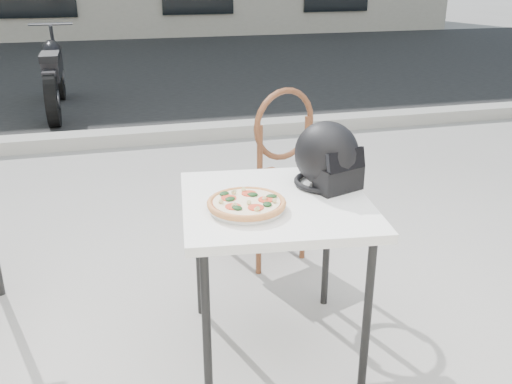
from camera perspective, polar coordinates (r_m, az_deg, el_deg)
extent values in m
plane|color=#989590|center=(2.80, -3.35, -12.26)|extent=(80.00, 80.00, 0.00)
cube|color=black|center=(9.42, -12.11, 11.86)|extent=(30.00, 8.00, 0.00)
cube|color=#9D9B93|center=(5.50, -9.67, 5.69)|extent=(30.00, 0.25, 0.12)
cube|color=white|center=(2.26, 1.98, -1.20)|extent=(0.82, 0.82, 0.04)
cylinder|color=black|center=(2.14, -4.97, -13.48)|extent=(0.04, 0.04, 0.66)
cylinder|color=black|center=(2.24, 11.05, -12.05)|extent=(0.04, 0.04, 0.66)
cylinder|color=black|center=(2.66, -5.72, -5.93)|extent=(0.04, 0.04, 0.66)
cylinder|color=black|center=(2.74, 7.09, -5.10)|extent=(0.04, 0.04, 0.66)
cylinder|color=silver|center=(2.16, -0.95, -1.70)|extent=(0.29, 0.29, 0.01)
torus|color=silver|center=(2.16, -0.95, -1.57)|extent=(0.30, 0.30, 0.01)
cylinder|color=#D48A4D|center=(2.15, -0.95, -1.23)|extent=(0.36, 0.36, 0.01)
torus|color=#D48A4D|center=(2.15, -0.95, -1.08)|extent=(0.37, 0.37, 0.02)
cylinder|color=#A83112|center=(2.15, -0.95, -1.05)|extent=(0.33, 0.33, 0.00)
cylinder|color=#F7E3BD|center=(2.15, -0.95, -0.98)|extent=(0.32, 0.32, 0.00)
cylinder|color=#DF4127|center=(2.16, 0.98, -0.76)|extent=(0.07, 0.07, 0.00)
cylinder|color=#DF4127|center=(2.21, -0.71, -0.14)|extent=(0.07, 0.07, 0.00)
cylinder|color=#DF4127|center=(2.17, -2.74, -0.60)|extent=(0.07, 0.07, 0.00)
cylinder|color=#DF4127|center=(2.10, -2.31, -1.45)|extent=(0.07, 0.07, 0.00)
cylinder|color=#DF4127|center=(2.09, -0.02, -1.56)|extent=(0.07, 0.07, 0.00)
ellipsoid|color=#143716|center=(2.20, -0.34, -0.25)|extent=(0.05, 0.04, 0.01)
ellipsoid|color=#143716|center=(2.16, -2.61, -0.69)|extent=(0.05, 0.05, 0.01)
ellipsoid|color=#143716|center=(2.11, 1.14, -1.23)|extent=(0.04, 0.05, 0.01)
ellipsoid|color=#143716|center=(2.08, -1.91, -1.59)|extent=(0.05, 0.05, 0.01)
ellipsoid|color=#143716|center=(2.18, 1.57, -0.42)|extent=(0.05, 0.04, 0.01)
ellipsoid|color=#143716|center=(2.21, -3.20, -0.16)|extent=(0.05, 0.05, 0.01)
cylinder|color=#D2C580|center=(2.11, -0.71, -1.07)|extent=(0.02, 0.03, 0.02)
cylinder|color=#D2C580|center=(2.21, -2.23, 0.00)|extent=(0.03, 0.03, 0.02)
cylinder|color=#D2C580|center=(2.15, 0.87, -0.65)|extent=(0.03, 0.02, 0.02)
cylinder|color=#D2C580|center=(2.24, -1.25, 0.24)|extent=(0.02, 0.03, 0.02)
cylinder|color=#D2C580|center=(2.06, 0.11, -1.71)|extent=(0.03, 0.03, 0.02)
cylinder|color=#D2C580|center=(2.13, -3.52, -0.93)|extent=(0.03, 0.02, 0.02)
cylinder|color=#D2C580|center=(2.13, 1.85, -0.88)|extent=(0.02, 0.02, 0.02)
cylinder|color=#D2C580|center=(2.09, -2.17, -1.34)|extent=(0.03, 0.03, 0.02)
ellipsoid|color=black|center=(2.38, 7.08, 3.81)|extent=(0.34, 0.35, 0.27)
cube|color=black|center=(2.35, 8.27, 1.36)|extent=(0.22, 0.15, 0.11)
torus|color=black|center=(2.42, 6.94, 1.08)|extent=(0.34, 0.34, 0.02)
cube|color=black|center=(2.30, 8.98, 3.14)|extent=(0.19, 0.09, 0.08)
cube|color=brown|center=(3.15, 0.93, 0.68)|extent=(0.49, 0.49, 0.03)
cylinder|color=brown|center=(3.43, 1.47, -1.46)|extent=(0.04, 0.04, 0.42)
cylinder|color=brown|center=(3.27, -2.85, -2.68)|extent=(0.04, 0.04, 0.42)
cylinder|color=brown|center=(3.21, 4.72, -3.23)|extent=(0.04, 0.04, 0.42)
cylinder|color=brown|center=(3.04, 0.26, -4.65)|extent=(0.04, 0.04, 0.42)
cylinder|color=brown|center=(3.05, 5.08, 3.89)|extent=(0.04, 0.04, 0.40)
cylinder|color=brown|center=(2.87, 0.38, 2.81)|extent=(0.04, 0.04, 0.40)
torus|color=brown|center=(2.90, 2.87, 6.77)|extent=(0.36, 0.16, 0.37)
cylinder|color=black|center=(7.50, -19.17, 10.85)|extent=(0.12, 0.56, 0.56)
cylinder|color=slate|center=(7.50, -19.17, 10.85)|extent=(0.13, 0.19, 0.19)
cylinder|color=black|center=(6.22, -19.69, 8.70)|extent=(0.12, 0.56, 0.56)
cylinder|color=slate|center=(6.22, -19.69, 8.70)|extent=(0.13, 0.19, 0.19)
cube|color=black|center=(6.82, -19.65, 11.79)|extent=(0.18, 0.98, 0.21)
ellipsoid|color=black|center=(6.94, -19.76, 13.26)|extent=(0.21, 0.39, 0.21)
cube|color=black|center=(6.52, -19.94, 12.59)|extent=(0.19, 0.47, 0.07)
cylinder|color=slate|center=(7.38, -19.49, 13.01)|extent=(0.05, 0.30, 0.67)
cylinder|color=slate|center=(7.23, -19.88, 15.51)|extent=(0.49, 0.04, 0.03)
cube|color=black|center=(6.19, -19.99, 11.09)|extent=(0.13, 0.21, 0.05)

